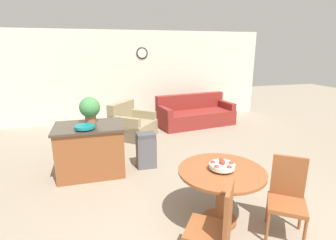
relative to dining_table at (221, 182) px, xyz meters
The scene contains 11 objects.
wall_back 5.41m from the dining_table, 91.62° to the left, with size 8.00×0.09×2.70m.
dining_table is the anchor object (origin of this frame).
dining_chair_near_left 0.78m from the dining_table, 120.21° to the right, with size 0.59×0.59×0.95m.
dining_chair_near_right 0.78m from the dining_table, 30.21° to the right, with size 0.59×0.59×0.95m.
fruit_bowl 0.22m from the dining_table, 103.36° to the left, with size 0.32×0.32×0.14m.
kitchen_island 2.48m from the dining_table, 130.01° to the left, with size 1.17×0.86×0.89m.
teal_bowl 2.36m from the dining_table, 134.70° to the left, with size 0.33×0.33×0.07m.
potted_plant 2.66m from the dining_table, 126.71° to the left, with size 0.36×0.36×0.46m.
trash_bin 1.98m from the dining_table, 107.53° to the left, with size 0.35×0.28×0.67m.
couch 4.52m from the dining_table, 72.67° to the left, with size 2.30×1.24×0.87m.
armchair 3.77m from the dining_table, 99.28° to the left, with size 1.29×1.29×0.87m.
Camera 1 is at (-1.29, -1.61, 2.18)m, focal length 28.00 mm.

